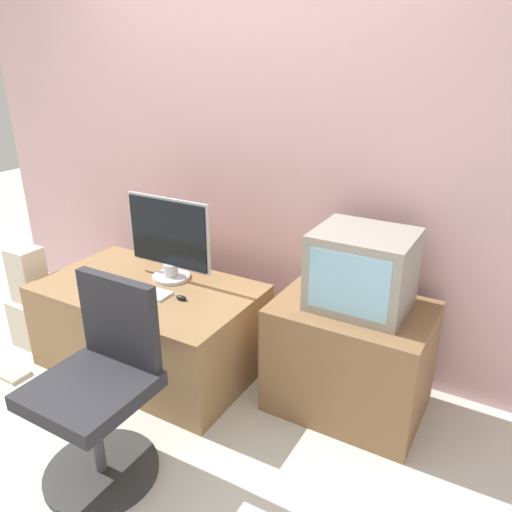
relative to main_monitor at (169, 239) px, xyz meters
The scene contains 12 objects.
ground_plane 1.20m from the main_monitor, 71.16° to the right, with size 12.00×12.00×0.00m, color beige.
wall_back 0.76m from the main_monitor, 57.31° to the left, with size 4.40×0.05×2.60m.
desk 0.54m from the main_monitor, 108.60° to the right, with size 1.28×0.76×0.53m.
side_stand 1.22m from the main_monitor, ahead, with size 0.79×0.57×0.61m.
main_monitor is the anchor object (origin of this frame).
keyboard 0.33m from the main_monitor, 96.08° to the right, with size 0.34×0.12×0.01m.
mouse 0.38m from the main_monitor, 41.09° to the right, with size 0.07×0.03×0.03m.
crt_tv 1.15m from the main_monitor, ahead, with size 0.47×0.41×0.39m.
office_chair 1.03m from the main_monitor, 70.23° to the right, with size 0.52×0.52×0.91m.
cardboard_box_lower 1.14m from the main_monitor, 158.52° to the right, with size 0.23×0.25×0.31m.
cardboard_box_upper 0.99m from the main_monitor, 158.52° to the right, with size 0.18×0.17×0.35m.
book 1.25m from the main_monitor, 135.83° to the right, with size 0.20×0.13×0.02m.
Camera 1 is at (1.51, -1.25, 1.80)m, focal length 35.00 mm.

